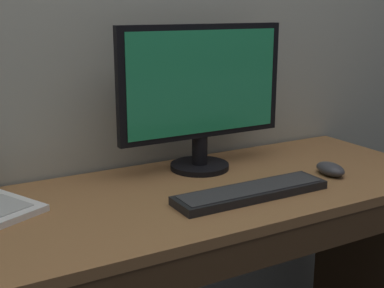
{
  "coord_description": "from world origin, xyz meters",
  "views": [
    {
      "loc": [
        -0.62,
        -1.25,
        1.25
      ],
      "look_at": [
        0.08,
        0.0,
        0.87
      ],
      "focal_mm": 48.87,
      "sensor_mm": 36.0,
      "label": 1
    }
  ],
  "objects": [
    {
      "name": "external_monitor",
      "position": [
        0.21,
        0.16,
        0.98
      ],
      "size": [
        0.57,
        0.19,
        0.47
      ],
      "color": "black",
      "rests_on": "desk"
    },
    {
      "name": "wired_keyboard",
      "position": [
        0.21,
        -0.13,
        0.74
      ],
      "size": [
        0.47,
        0.12,
        0.03
      ],
      "color": "black",
      "rests_on": "desk"
    },
    {
      "name": "computer_mouse",
      "position": [
        0.54,
        -0.09,
        0.75
      ],
      "size": [
        0.07,
        0.11,
        0.04
      ],
      "primitive_type": "ellipsoid",
      "rotation": [
        0.0,
        0.0,
        -0.05
      ],
      "color": "#38383D",
      "rests_on": "desk"
    },
    {
      "name": "desk",
      "position": [
        0.0,
        -0.02,
        0.54
      ],
      "size": [
        1.79,
        0.62,
        0.73
      ],
      "color": "olive",
      "rests_on": "ground"
    }
  ]
}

